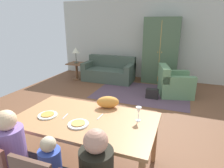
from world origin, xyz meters
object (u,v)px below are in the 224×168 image
plate_near_child (78,124)px  couch (109,72)px  plate_near_man (48,115)px  armoire (161,51)px  dining_table (86,123)px  person_man (16,159)px  side_table (77,69)px  armchair (174,84)px  wine_glass (139,111)px  cat (108,102)px  table_lamp (76,51)px  handbag (152,94)px

plate_near_child → couch: size_ratio=0.15×
plate_near_man → armoire: (0.88, 4.57, 0.28)m
dining_table → person_man: size_ratio=1.62×
plate_near_man → side_table: (-1.90, 3.90, -0.39)m
dining_table → armchair: armchair is taller
wine_glass → armchair: size_ratio=0.18×
wine_glass → cat: (-0.50, 0.22, -0.05)m
dining_table → table_lamp: table_lamp is taller
couch → table_lamp: table_lamp is taller
armchair → armoire: armoire is taller
plate_near_man → armchair: 3.79m
plate_near_child → cat: 0.61m
plate_near_child → armchair: armchair is taller
plate_near_man → wine_glass: bearing=14.7°
wine_glass → table_lamp: size_ratio=0.34×
armoire → table_lamp: size_ratio=3.89×
handbag → person_man: bearing=-104.4°
table_lamp → handbag: (2.82, -0.90, -0.88)m
person_man → table_lamp: size_ratio=2.05×
armchair → side_table: (-3.32, 0.41, 0.06)m
person_man → table_lamp: (-1.90, 4.47, 0.50)m
cat → table_lamp: bearing=105.6°
dining_table → side_table: bearing=122.4°
plate_near_child → handbag: 3.15m
wine_glass → couch: (-1.92, 3.86, -0.59)m
wine_glass → armoire: bearing=93.6°
side_table → plate_near_child: bearing=-58.8°
cat → armchair: 3.10m
armchair → plate_near_man: bearing=-112.1°
plate_near_child → dining_table: bearing=90.0°
plate_near_child → armoire: (0.38, 4.63, 0.28)m
plate_near_child → wine_glass: (0.65, 0.36, 0.12)m
wine_glass → table_lamp: (-3.05, 3.60, 0.12)m
cat → plate_near_man: bearing=-162.4°
armoire → table_lamp: armoire is taller
wine_glass → side_table: size_ratio=0.32×
table_lamp → couch: bearing=12.9°
plate_near_child → handbag: (0.42, 3.06, -0.64)m
person_man → handbag: bearing=75.6°
cat → armoire: 4.06m
couch → armoire: 1.86m
plate_near_man → armchair: size_ratio=0.24×
dining_table → plate_near_child: plate_near_child is taller
person_man → side_table: (-1.90, 4.47, -0.14)m
plate_near_man → plate_near_child: same height
dining_table → wine_glass: size_ratio=9.69×
person_man → cat: bearing=59.4°
wine_glass → armchair: 3.25m
plate_near_man → side_table: plate_near_man is taller
person_man → wine_glass: bearing=37.2°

